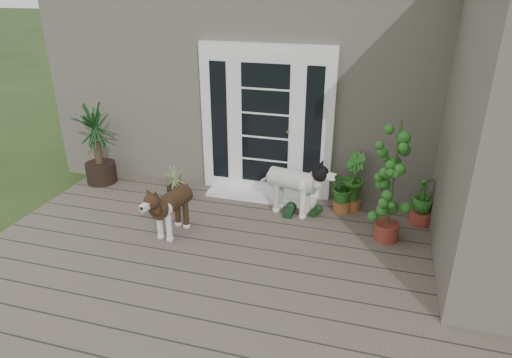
# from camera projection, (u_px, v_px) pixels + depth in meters

# --- Properties ---
(deck) EXTENTS (6.20, 4.60, 0.12)m
(deck) POSITION_uv_depth(u_px,v_px,m) (230.00, 284.00, 4.82)
(deck) COLOR #6B5B4C
(deck) RESTS_ON ground
(house_main) EXTENTS (7.40, 4.00, 3.10)m
(house_main) POSITION_uv_depth(u_px,v_px,m) (307.00, 71.00, 7.95)
(house_main) COLOR #665E54
(house_main) RESTS_ON ground
(door_unit) EXTENTS (1.90, 0.14, 2.15)m
(door_unit) POSITION_uv_depth(u_px,v_px,m) (266.00, 122.00, 6.34)
(door_unit) COLOR white
(door_unit) RESTS_ON deck
(door_step) EXTENTS (1.60, 0.40, 0.05)m
(door_step) POSITION_uv_depth(u_px,v_px,m) (262.00, 195.00, 6.60)
(door_step) COLOR white
(door_step) RESTS_ON deck
(brindle_dog) EXTENTS (0.48, 0.82, 0.65)m
(brindle_dog) POSITION_uv_depth(u_px,v_px,m) (172.00, 210.00, 5.55)
(brindle_dog) COLOR #3E2916
(brindle_dog) RESTS_ON deck
(white_dog) EXTENTS (0.91, 0.54, 0.71)m
(white_dog) POSITION_uv_depth(u_px,v_px,m) (292.00, 189.00, 6.02)
(white_dog) COLOR white
(white_dog) RESTS_ON deck
(spider_plant) EXTENTS (0.52, 0.52, 0.55)m
(spider_plant) POSITION_uv_depth(u_px,v_px,m) (177.00, 182.00, 6.44)
(spider_plant) COLOR #A1B56F
(spider_plant) RESTS_ON deck
(yucca) EXTENTS (1.01, 1.01, 1.25)m
(yucca) POSITION_uv_depth(u_px,v_px,m) (97.00, 144.00, 6.85)
(yucca) COLOR black
(yucca) RESTS_ON deck
(herb_a) EXTENTS (0.55, 0.55, 0.50)m
(herb_a) POSITION_uv_depth(u_px,v_px,m) (343.00, 195.00, 6.10)
(herb_a) COLOR #154C19
(herb_a) RESTS_ON deck
(herb_b) EXTENTS (0.50, 0.50, 0.59)m
(herb_b) POSITION_uv_depth(u_px,v_px,m) (352.00, 189.00, 6.16)
(herb_b) COLOR #265217
(herb_b) RESTS_ON deck
(herb_c) EXTENTS (0.46, 0.46, 0.51)m
(herb_c) POSITION_uv_depth(u_px,v_px,m) (422.00, 205.00, 5.81)
(herb_c) COLOR #1F5B1A
(herb_c) RESTS_ON deck
(sapling) EXTENTS (0.56, 0.56, 1.57)m
(sapling) POSITION_uv_depth(u_px,v_px,m) (393.00, 181.00, 5.23)
(sapling) COLOR #275819
(sapling) RESTS_ON deck
(clog_left) EXTENTS (0.16, 0.34, 0.10)m
(clog_left) POSITION_uv_depth(u_px,v_px,m) (290.00, 210.00, 6.12)
(clog_left) COLOR black
(clog_left) RESTS_ON deck
(clog_right) EXTENTS (0.21, 0.30, 0.08)m
(clog_right) POSITION_uv_depth(u_px,v_px,m) (316.00, 211.00, 6.12)
(clog_right) COLOR black
(clog_right) RESTS_ON deck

